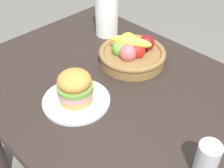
{
  "coord_description": "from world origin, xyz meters",
  "views": [
    {
      "loc": [
        0.55,
        -0.64,
        1.49
      ],
      "look_at": [
        -0.05,
        -0.05,
        0.81
      ],
      "focal_mm": 47.35,
      "sensor_mm": 36.0,
      "label": 1
    }
  ],
  "objects_px": {
    "sandwich": "(75,87)",
    "fruit_basket": "(132,53)",
    "soda_can": "(207,160)",
    "paper_towel_roll": "(107,12)",
    "plate": "(76,101)"
  },
  "relations": [
    {
      "from": "sandwich",
      "to": "fruit_basket",
      "type": "height_order",
      "value": "sandwich"
    },
    {
      "from": "soda_can",
      "to": "paper_towel_roll",
      "type": "distance_m",
      "value": 0.87
    },
    {
      "from": "sandwich",
      "to": "paper_towel_roll",
      "type": "xyz_separation_m",
      "value": [
        -0.29,
        0.44,
        0.05
      ]
    },
    {
      "from": "fruit_basket",
      "to": "paper_towel_roll",
      "type": "relative_size",
      "value": 1.21
    },
    {
      "from": "soda_can",
      "to": "fruit_basket",
      "type": "height_order",
      "value": "fruit_basket"
    },
    {
      "from": "plate",
      "to": "soda_can",
      "type": "xyz_separation_m",
      "value": [
        0.5,
        0.06,
        0.06
      ]
    },
    {
      "from": "plate",
      "to": "soda_can",
      "type": "relative_size",
      "value": 1.99
    },
    {
      "from": "soda_can",
      "to": "sandwich",
      "type": "bearing_deg",
      "value": -172.63
    },
    {
      "from": "sandwich",
      "to": "fruit_basket",
      "type": "xyz_separation_m",
      "value": [
        -0.03,
        0.34,
        -0.03
      ]
    },
    {
      "from": "sandwich",
      "to": "soda_can",
      "type": "bearing_deg",
      "value": 7.37
    },
    {
      "from": "plate",
      "to": "paper_towel_roll",
      "type": "xyz_separation_m",
      "value": [
        -0.29,
        0.44,
        0.11
      ]
    },
    {
      "from": "plate",
      "to": "paper_towel_roll",
      "type": "relative_size",
      "value": 1.05
    },
    {
      "from": "plate",
      "to": "sandwich",
      "type": "distance_m",
      "value": 0.07
    },
    {
      "from": "fruit_basket",
      "to": "paper_towel_roll",
      "type": "height_order",
      "value": "paper_towel_roll"
    },
    {
      "from": "plate",
      "to": "fruit_basket",
      "type": "height_order",
      "value": "fruit_basket"
    }
  ]
}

